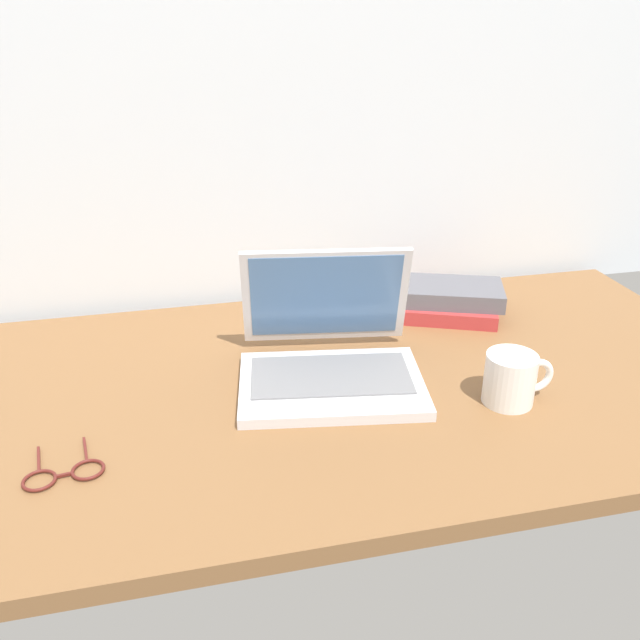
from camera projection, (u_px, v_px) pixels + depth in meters
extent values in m
cube|color=brown|center=(312.00, 391.00, 1.17)|extent=(1.60, 0.76, 0.03)
cube|color=silver|center=(332.00, 385.00, 1.14)|extent=(0.34, 0.27, 0.02)
cube|color=slate|center=(331.00, 375.00, 1.15)|extent=(0.29, 0.18, 0.00)
cube|color=silver|center=(325.00, 296.00, 1.22)|extent=(0.31, 0.11, 0.20)
cube|color=#4C72A5|center=(326.00, 296.00, 1.21)|extent=(0.27, 0.09, 0.17)
cylinder|color=white|center=(510.00, 379.00, 1.09)|extent=(0.08, 0.08, 0.09)
torus|color=white|center=(536.00, 375.00, 1.10)|extent=(0.06, 0.01, 0.06)
cylinder|color=brown|center=(512.00, 359.00, 1.07)|extent=(0.07, 0.07, 0.00)
torus|color=#591E19|center=(39.00, 480.00, 0.92)|extent=(0.05, 0.05, 0.01)
torus|color=#591E19|center=(88.00, 470.00, 0.94)|extent=(0.05, 0.05, 0.01)
cube|color=#591E19|center=(64.00, 475.00, 0.93)|extent=(0.02, 0.01, 0.00)
cube|color=#591E19|center=(39.00, 459.00, 0.96)|extent=(0.01, 0.06, 0.00)
cube|color=#591E19|center=(85.00, 449.00, 0.98)|extent=(0.01, 0.06, 0.00)
cube|color=#B23333|center=(450.00, 307.00, 1.42)|extent=(0.23, 0.21, 0.03)
cube|color=#595960|center=(451.00, 293.00, 1.40)|extent=(0.24, 0.19, 0.04)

